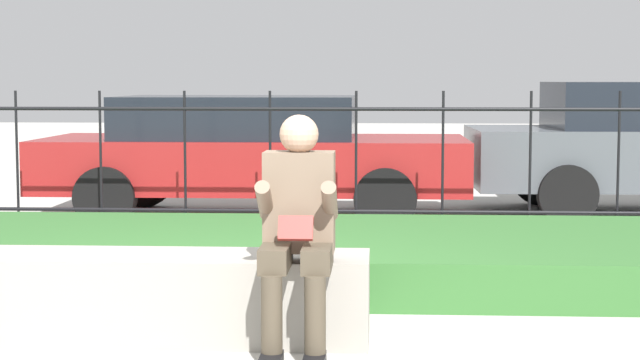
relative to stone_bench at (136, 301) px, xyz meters
The scene contains 6 objects.
ground_plane 0.44m from the stone_bench, ahead, with size 60.00×60.00×0.00m, color #B2AFA8.
stone_bench is the anchor object (origin of this frame).
person_seated_reader 1.12m from the stone_bench, 18.71° to the right, with size 0.42×0.73×1.29m.
grass_berm 1.98m from the stone_bench, 78.70° to the left, with size 10.62×2.48×0.32m.
iron_fence 3.80m from the stone_bench, 84.10° to the left, with size 8.62×0.03×1.37m.
car_parked_center 5.38m from the stone_bench, 89.90° to the left, with size 4.49×2.01×1.30m.
Camera 1 is at (1.00, -5.93, 1.47)m, focal length 60.00 mm.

